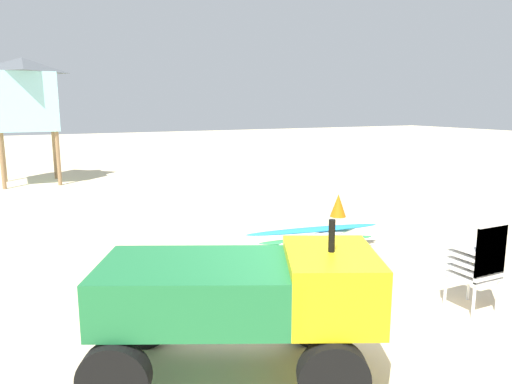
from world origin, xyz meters
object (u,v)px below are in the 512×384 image
stacked_plastic_chairs (481,257)px  surfboard_pile (316,240)px  lifeguard_tower (25,94)px  traffic_cone_near (338,205)px  utility_cart (242,296)px

stacked_plastic_chairs → surfboard_pile: 3.06m
surfboard_pile → lifeguard_tower: size_ratio=0.65×
surfboard_pile → traffic_cone_near: traffic_cone_near is taller
utility_cart → surfboard_pile: bearing=46.8°
surfboard_pile → lifeguard_tower: (-4.21, 10.13, 2.63)m
stacked_plastic_chairs → utility_cart: bearing=179.4°
stacked_plastic_chairs → surfboard_pile: bearing=97.3°
surfboard_pile → traffic_cone_near: size_ratio=4.94×
utility_cart → traffic_cone_near: (4.65, 4.87, -0.52)m
utility_cart → lifeguard_tower: 13.32m
surfboard_pile → lifeguard_tower: 11.28m
utility_cart → lifeguard_tower: lifeguard_tower is taller
traffic_cone_near → stacked_plastic_chairs: bearing=-106.9°
stacked_plastic_chairs → traffic_cone_near: (1.49, 4.91, -0.44)m
lifeguard_tower → stacked_plastic_chairs: bearing=-70.7°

